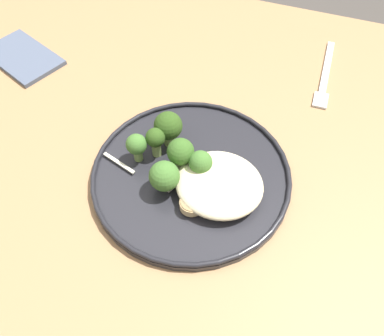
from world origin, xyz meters
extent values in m
plane|color=#47423D|center=(0.00, 0.00, 0.00)|extent=(6.00, 6.00, 0.00)
cube|color=#9E754C|center=(0.00, 0.00, 0.72)|extent=(1.40, 1.00, 0.04)
cube|color=olive|center=(0.64, -0.44, 0.35)|extent=(0.06, 0.06, 0.70)
cylinder|color=#232328|center=(-0.04, 0.00, 0.74)|extent=(0.29, 0.29, 0.01)
torus|color=black|center=(-0.04, 0.00, 0.75)|extent=(0.29, 0.29, 0.01)
ellipsoid|color=beige|center=(-0.08, 0.01, 0.77)|extent=(0.12, 0.11, 0.03)
cylinder|color=#E5C689|center=(-0.09, 0.03, 0.76)|extent=(0.02, 0.02, 0.02)
cylinder|color=#958159|center=(-0.09, 0.03, 0.77)|extent=(0.02, 0.02, 0.00)
cylinder|color=beige|center=(-0.08, 0.05, 0.76)|extent=(0.03, 0.03, 0.01)
cylinder|color=#988766|center=(-0.08, 0.05, 0.77)|extent=(0.03, 0.03, 0.00)
cylinder|color=beige|center=(-0.05, 0.01, 0.76)|extent=(0.02, 0.02, 0.02)
cylinder|color=#988766|center=(-0.05, 0.01, 0.77)|extent=(0.02, 0.02, 0.00)
cylinder|color=#E5C689|center=(-0.12, 0.01, 0.76)|extent=(0.03, 0.03, 0.01)
cylinder|color=#958159|center=(-0.12, 0.01, 0.77)|extent=(0.03, 0.03, 0.00)
cylinder|color=#DBB77A|center=(-0.06, 0.05, 0.76)|extent=(0.03, 0.03, 0.01)
cylinder|color=#8E774F|center=(-0.06, 0.05, 0.77)|extent=(0.03, 0.03, 0.00)
cylinder|color=beige|center=(-0.06, 0.03, 0.76)|extent=(0.04, 0.04, 0.01)
cylinder|color=#988766|center=(-0.06, 0.03, 0.77)|extent=(0.03, 0.03, 0.00)
cylinder|color=beige|center=(-0.09, 0.00, 0.76)|extent=(0.02, 0.02, 0.02)
cylinder|color=#988766|center=(-0.09, 0.00, 0.77)|extent=(0.02, 0.02, 0.00)
cylinder|color=#7A994C|center=(-0.02, -0.01, 0.76)|extent=(0.02, 0.02, 0.02)
sphere|color=#386023|center=(-0.02, -0.01, 0.79)|extent=(0.04, 0.04, 0.04)
cylinder|color=#89A356|center=(-0.05, 0.00, 0.76)|extent=(0.02, 0.02, 0.02)
sphere|color=#42702D|center=(-0.05, 0.00, 0.78)|extent=(0.03, 0.03, 0.03)
cylinder|color=#89A356|center=(-0.01, 0.04, 0.76)|extent=(0.01, 0.01, 0.02)
sphere|color=#42702D|center=(-0.01, 0.04, 0.78)|extent=(0.04, 0.04, 0.04)
cylinder|color=#89A356|center=(0.02, -0.02, 0.76)|extent=(0.02, 0.02, 0.03)
sphere|color=#2D4C19|center=(0.02, -0.02, 0.79)|extent=(0.03, 0.03, 0.03)
cylinder|color=#7A994C|center=(0.05, 0.00, 0.76)|extent=(0.01, 0.01, 0.02)
sphere|color=#42702D|center=(0.05, 0.00, 0.78)|extent=(0.03, 0.03, 0.03)
cylinder|color=#89A356|center=(0.01, -0.04, 0.76)|extent=(0.02, 0.02, 0.02)
sphere|color=#2D4C19|center=(0.01, -0.04, 0.79)|extent=(0.04, 0.04, 0.04)
cube|color=silver|center=(-0.03, 0.02, 0.75)|extent=(0.03, 0.05, 0.00)
cube|color=silver|center=(0.07, 0.02, 0.75)|extent=(0.06, 0.02, 0.00)
cube|color=silver|center=(-0.19, -0.32, 0.74)|extent=(0.02, 0.15, 0.00)
cube|color=silver|center=(-0.19, -0.23, 0.74)|extent=(0.03, 0.04, 0.00)
cube|color=#4C566B|center=(0.35, -0.15, 0.74)|extent=(0.17, 0.14, 0.01)
camera|label=1|loc=(-0.15, 0.32, 1.22)|focal=37.38mm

